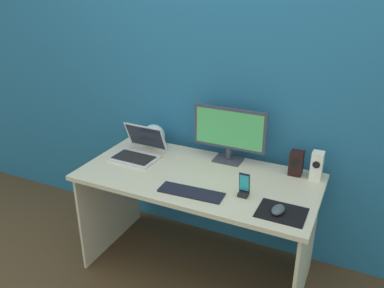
{
  "coord_description": "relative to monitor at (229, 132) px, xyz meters",
  "views": [
    {
      "loc": [
        0.87,
        -1.93,
        1.84
      ],
      "look_at": [
        -0.03,
        -0.02,
        0.92
      ],
      "focal_mm": 36.44,
      "sensor_mm": 36.0,
      "label": 1
    }
  ],
  "objects": [
    {
      "name": "ground_plane",
      "position": [
        -0.09,
        -0.27,
        -0.91
      ],
      "size": [
        8.0,
        8.0,
        0.0
      ],
      "primitive_type": "plane",
      "color": "#4B3522"
    },
    {
      "name": "wall_back",
      "position": [
        -0.09,
        0.17,
        0.34
      ],
      "size": [
        6.0,
        0.04,
        2.5
      ],
      "primitive_type": "cube",
      "color": "#22618F",
      "rests_on": "ground_plane"
    },
    {
      "name": "desk",
      "position": [
        -0.09,
        -0.27,
        -0.34
      ],
      "size": [
        1.46,
        0.72,
        0.71
      ],
      "color": "beige",
      "rests_on": "ground_plane"
    },
    {
      "name": "monitor",
      "position": [
        0.0,
        0.0,
        0.0
      ],
      "size": [
        0.49,
        0.14,
        0.36
      ],
      "color": "#3A3B4A",
      "rests_on": "desk"
    },
    {
      "name": "speaker_right",
      "position": [
        0.56,
        -0.0,
        -0.11
      ],
      "size": [
        0.07,
        0.08,
        0.17
      ],
      "color": "white",
      "rests_on": "desk"
    },
    {
      "name": "speaker_near_monitor",
      "position": [
        0.44,
        -0.0,
        -0.12
      ],
      "size": [
        0.08,
        0.08,
        0.15
      ],
      "color": "black",
      "rests_on": "desk"
    },
    {
      "name": "laptop",
      "position": [
        -0.57,
        -0.2,
        -0.16
      ],
      "size": [
        0.31,
        0.29,
        0.2
      ],
      "color": "silver",
      "rests_on": "desk"
    },
    {
      "name": "fishbowl",
      "position": [
        -0.57,
        0.01,
        -0.12
      ],
      "size": [
        0.16,
        0.16,
        0.16
      ],
      "primitive_type": "sphere",
      "color": "silver",
      "rests_on": "desk"
    },
    {
      "name": "keyboard_external",
      "position": [
        -0.04,
        -0.49,
        -0.2
      ],
      "size": [
        0.38,
        0.14,
        0.01
      ],
      "primitive_type": "cube",
      "rotation": [
        0.0,
        0.0,
        0.06
      ],
      "color": "black",
      "rests_on": "desk"
    },
    {
      "name": "mousepad",
      "position": [
        0.47,
        -0.46,
        -0.2
      ],
      "size": [
        0.25,
        0.2,
        0.0
      ],
      "primitive_type": "cube",
      "color": "black",
      "rests_on": "desk"
    },
    {
      "name": "mouse",
      "position": [
        0.45,
        -0.48,
        -0.18
      ],
      "size": [
        0.07,
        0.11,
        0.04
      ],
      "primitive_type": "ellipsoid",
      "rotation": [
        0.0,
        0.0,
        -0.14
      ],
      "color": "#414B56",
      "rests_on": "mousepad"
    },
    {
      "name": "phone_in_dock",
      "position": [
        0.24,
        -0.38,
        -0.15
      ],
      "size": [
        0.06,
        0.06,
        0.14
      ],
      "color": "black",
      "rests_on": "desk"
    }
  ]
}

